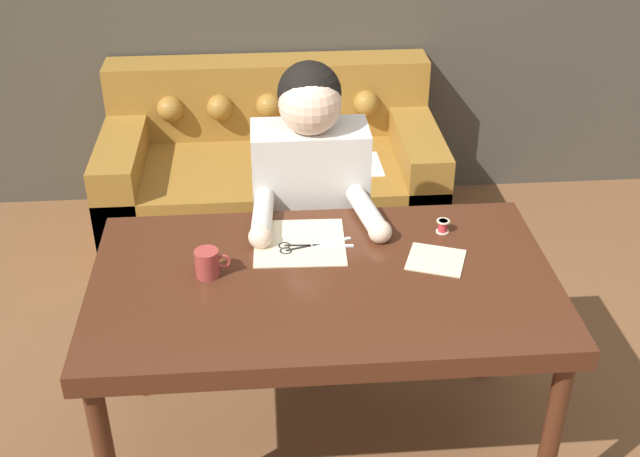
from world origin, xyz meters
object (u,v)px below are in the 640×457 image
couch (272,179)px  person (311,214)px  thread_spool (443,226)px  mug (208,263)px  scissors (303,247)px  dining_table (323,296)px

couch → person: (0.13, -0.98, 0.36)m
thread_spool → mug: bearing=-165.8°
person → mug: bearing=-123.6°
person → scissors: person is taller
dining_table → scissors: (-0.05, 0.17, 0.08)m
person → scissors: 0.42m
scissors → thread_spool: thread_spool is taller
scissors → mug: (-0.30, -0.14, 0.04)m
person → thread_spool: person is taller
couch → thread_spool: size_ratio=36.16×
dining_table → mug: size_ratio=12.93×
mug → thread_spool: bearing=14.2°
scissors → mug: 0.34m
dining_table → person: person is taller
person → thread_spool: 0.56m
mug → scissors: bearing=24.5°
couch → scissors: size_ratio=6.48×
thread_spool → couch: bearing=113.2°
mug → thread_spool: mug is taller
couch → person: 1.05m
couch → scissors: couch is taller
mug → person: bearing=56.4°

